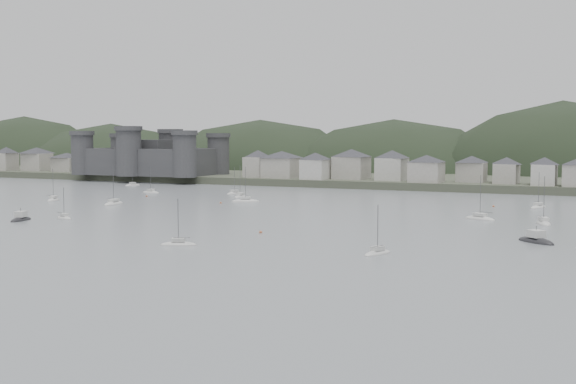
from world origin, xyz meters
The scene contains 9 objects.
ground centered at (0.00, 0.00, 0.00)m, with size 900.00×900.00×0.00m, color slate.
far_shore_land centered at (0.00, 295.00, 1.50)m, with size 900.00×250.00×3.00m, color #383D2D.
forested_ridge centered at (4.83, 269.40, -11.28)m, with size 851.55×103.94×102.57m.
castle centered at (-120.00, 179.80, 10.96)m, with size 66.00×43.00×20.00m.
waterfront_town centered at (50.59, 183.34, 8.66)m, with size 451.48×28.46×12.92m.
moored_fleet centered at (3.39, 69.28, 0.18)m, with size 243.79×177.33×12.90m.
motor_launch_near centered at (63.97, 51.48, 0.28)m, with size 8.93×8.37×4.13m.
motor_launch_far centered at (-53.28, 36.00, 0.29)m, with size 4.74×8.34×3.88m.
mooring_buoys centered at (-5.26, 72.29, 0.15)m, with size 169.32×96.41×0.70m.
Camera 1 is at (79.53, -92.86, 20.23)m, focal length 44.89 mm.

